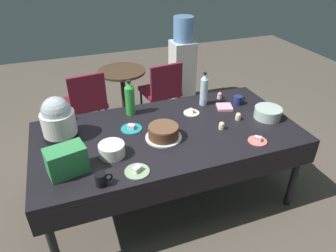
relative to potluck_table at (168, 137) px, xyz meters
name	(u,v)px	position (x,y,z in m)	size (l,w,h in m)	color
ground	(168,196)	(0.00, 0.00, -0.69)	(9.00, 9.00, 0.00)	brown
potluck_table	(168,137)	(0.00, 0.00, 0.00)	(2.20, 1.10, 0.75)	black
frosted_layer_cake	(163,132)	(-0.07, -0.08, 0.12)	(0.30, 0.30, 0.11)	silver
slow_cooker	(58,119)	(-0.84, 0.21, 0.23)	(0.28, 0.28, 0.36)	black
glass_salad_bowl	(268,113)	(0.92, -0.09, 0.11)	(0.24, 0.24, 0.10)	#B2C6BC
ceramic_snack_bowl	(112,150)	(-0.50, -0.17, 0.11)	(0.19, 0.19, 0.10)	silver
dessert_plate_sage	(137,171)	(-0.38, -0.42, 0.07)	(0.18, 0.18, 0.04)	#8CA87F
dessert_plate_cream	(191,112)	(0.31, 0.21, 0.07)	(0.15, 0.15, 0.04)	beige
dessert_plate_coral	(258,140)	(0.62, -0.39, 0.07)	(0.15, 0.15, 0.05)	#E07266
dessert_plate_teal	(131,128)	(-0.28, 0.14, 0.07)	(0.18, 0.18, 0.04)	teal
cupcake_rose	(220,95)	(0.70, 0.40, 0.09)	(0.05, 0.05, 0.07)	beige
cupcake_lemon	(238,116)	(0.65, -0.03, 0.09)	(0.05, 0.05, 0.07)	beige
cupcake_mint	(70,117)	(-0.75, 0.47, 0.09)	(0.05, 0.05, 0.07)	beige
cupcake_cocoa	(222,126)	(0.44, -0.12, 0.09)	(0.05, 0.05, 0.07)	beige
soda_bottle_water	(204,90)	(0.49, 0.34, 0.22)	(0.07, 0.07, 0.33)	silver
soda_bottle_lime_soda	(130,99)	(-0.22, 0.40, 0.22)	(0.09, 0.09, 0.33)	green
coffee_mug_black	(102,179)	(-0.63, -0.46, 0.11)	(0.12, 0.07, 0.09)	black
coffee_mug_navy	(238,100)	(0.81, 0.23, 0.10)	(0.12, 0.09, 0.08)	navy
soda_carton	(67,161)	(-0.82, -0.26, 0.16)	(0.26, 0.16, 0.20)	#338C4C
paper_napkin_stack	(224,107)	(0.64, 0.20, 0.07)	(0.14, 0.14, 0.02)	pink
maroon_chair_left	(87,100)	(-0.54, 1.35, -0.20)	(0.49, 0.49, 0.85)	maroon
maroon_chair_right	(162,89)	(0.41, 1.35, -0.20)	(0.49, 0.49, 0.85)	maroon
round_cafe_table	(123,86)	(-0.05, 1.57, -0.19)	(0.60, 0.60, 0.72)	#473323
water_cooler	(182,63)	(0.91, 1.89, -0.10)	(0.32, 0.32, 1.24)	silver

